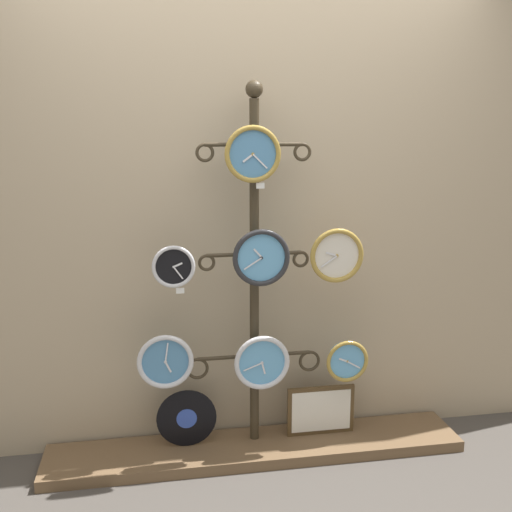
# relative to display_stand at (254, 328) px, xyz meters

# --- Properties ---
(ground_plane) EXTENTS (12.00, 12.00, 0.00)m
(ground_plane) POSITION_rel_display_stand_xyz_m (0.00, -0.41, -0.68)
(ground_plane) COLOR #47423D
(shop_wall) EXTENTS (4.40, 0.04, 2.80)m
(shop_wall) POSITION_rel_display_stand_xyz_m (0.00, 0.16, 0.72)
(shop_wall) COLOR tan
(shop_wall) RESTS_ON ground_plane
(low_shelf) EXTENTS (2.20, 0.36, 0.06)m
(low_shelf) POSITION_rel_display_stand_xyz_m (0.00, -0.06, -0.65)
(low_shelf) COLOR brown
(low_shelf) RESTS_ON ground_plane
(display_stand) EXTENTS (0.72, 0.41, 1.93)m
(display_stand) POSITION_rel_display_stand_xyz_m (0.00, 0.00, 0.00)
(display_stand) COLOR #382D1E
(display_stand) RESTS_ON ground_plane
(clock_top_center) EXTENTS (0.27, 0.04, 0.27)m
(clock_top_center) POSITION_rel_display_stand_xyz_m (-0.02, -0.10, 0.90)
(clock_top_center) COLOR #4C84B2
(clock_middle_left) EXTENTS (0.21, 0.04, 0.21)m
(clock_middle_left) POSITION_rel_display_stand_xyz_m (-0.41, -0.10, 0.37)
(clock_middle_left) COLOR black
(clock_middle_center) EXTENTS (0.29, 0.04, 0.29)m
(clock_middle_center) POSITION_rel_display_stand_xyz_m (0.02, -0.10, 0.40)
(clock_middle_center) COLOR #60A8DB
(clock_middle_right) EXTENTS (0.28, 0.04, 0.28)m
(clock_middle_right) POSITION_rel_display_stand_xyz_m (0.41, -0.09, 0.39)
(clock_middle_right) COLOR silver
(clock_bottom_left) EXTENTS (0.28, 0.04, 0.28)m
(clock_bottom_left) POSITION_rel_display_stand_xyz_m (-0.46, -0.09, -0.11)
(clock_bottom_left) COLOR #4C84B2
(clock_bottom_center) EXTENTS (0.29, 0.04, 0.29)m
(clock_bottom_center) POSITION_rel_display_stand_xyz_m (0.02, -0.10, -0.15)
(clock_bottom_center) COLOR #60A8DB
(clock_bottom_right) EXTENTS (0.23, 0.04, 0.23)m
(clock_bottom_right) POSITION_rel_display_stand_xyz_m (0.48, -0.10, -0.18)
(clock_bottom_right) COLOR #60A8DB
(vinyl_record) EXTENTS (0.31, 0.01, 0.31)m
(vinyl_record) POSITION_rel_display_stand_xyz_m (-0.36, -0.02, -0.46)
(vinyl_record) COLOR black
(vinyl_record) RESTS_ON low_shelf
(picture_frame) EXTENTS (0.37, 0.02, 0.27)m
(picture_frame) POSITION_rel_display_stand_xyz_m (0.36, -0.02, -0.48)
(picture_frame) COLOR #4C381E
(picture_frame) RESTS_ON low_shelf
(price_tag_upper) EXTENTS (0.04, 0.00, 0.03)m
(price_tag_upper) POSITION_rel_display_stand_xyz_m (0.01, -0.10, 0.75)
(price_tag_upper) COLOR white
(price_tag_mid) EXTENTS (0.04, 0.00, 0.03)m
(price_tag_mid) POSITION_rel_display_stand_xyz_m (-0.38, -0.10, 0.25)
(price_tag_mid) COLOR white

